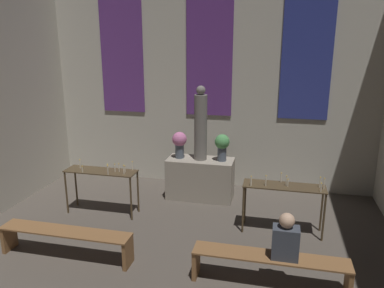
{
  "coord_description": "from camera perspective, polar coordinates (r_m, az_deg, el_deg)",
  "views": [
    {
      "loc": [
        1.57,
        0.58,
        3.33
      ],
      "look_at": [
        0.0,
        7.3,
        1.44
      ],
      "focal_mm": 35.0,
      "sensor_mm": 36.0,
      "label": 1
    }
  ],
  "objects": [
    {
      "name": "candle_rack_right",
      "position": [
        6.85,
        13.82,
        -7.12
      ],
      "size": [
        1.43,
        0.43,
        1.09
      ],
      "color": "#473823",
      "rests_on": "ground_plane"
    },
    {
      "name": "altar",
      "position": [
        8.21,
        1.28,
        -5.29
      ],
      "size": [
        1.43,
        0.63,
        0.89
      ],
      "color": "gray",
      "rests_on": "ground_plane"
    },
    {
      "name": "flower_vase_right",
      "position": [
        7.89,
        4.61,
        -0.13
      ],
      "size": [
        0.31,
        0.31,
        0.58
      ],
      "color": "#4C5666",
      "rests_on": "altar"
    },
    {
      "name": "statue",
      "position": [
        7.87,
        1.33,
        2.84
      ],
      "size": [
        0.27,
        0.27,
        1.58
      ],
      "color": "slate",
      "rests_on": "altar"
    },
    {
      "name": "person_seated",
      "position": [
        5.37,
        14.08,
        -13.81
      ],
      "size": [
        0.36,
        0.24,
        0.66
      ],
      "color": "#383D47",
      "rests_on": "pew_back_right"
    },
    {
      "name": "pew_back_right",
      "position": [
        5.57,
        11.73,
        -17.41
      ],
      "size": [
        2.16,
        0.36,
        0.47
      ],
      "color": "brown",
      "rests_on": "ground_plane"
    },
    {
      "name": "flower_vase_left",
      "position": [
        8.07,
        -1.92,
        0.27
      ],
      "size": [
        0.31,
        0.31,
        0.58
      ],
      "color": "#4C5666",
      "rests_on": "altar"
    },
    {
      "name": "pew_back_left",
      "position": [
        6.4,
        -18.71,
        -13.35
      ],
      "size": [
        2.16,
        0.36,
        0.47
      ],
      "color": "brown",
      "rests_on": "ground_plane"
    },
    {
      "name": "candle_rack_left",
      "position": [
        7.61,
        -13.61,
        -4.82
      ],
      "size": [
        1.43,
        0.43,
        1.09
      ],
      "color": "#473823",
      "rests_on": "ground_plane"
    },
    {
      "name": "wall_back",
      "position": [
        8.67,
        2.71,
        10.94
      ],
      "size": [
        7.7,
        0.16,
        5.29
      ],
      "color": "beige",
      "rests_on": "ground_plane"
    }
  ]
}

